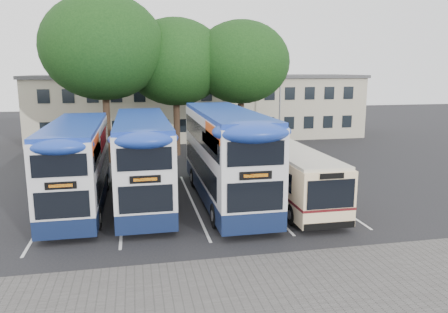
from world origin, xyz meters
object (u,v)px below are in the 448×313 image
bus_dd_mid (142,156)px  bus_dd_right (225,152)px  bus_dd_left (77,161)px  tree_left (103,47)px  tree_mid (175,62)px  tree_right (241,62)px  lamp_post (280,89)px  bus_single (290,172)px

bus_dd_mid → bus_dd_right: bus_dd_right is taller
bus_dd_left → bus_dd_mid: size_ratio=0.96×
bus_dd_mid → bus_dd_right: bearing=-8.1°
tree_left → bus_dd_right: 14.16m
tree_mid → tree_right: (4.98, -0.90, -0.01)m
lamp_post → tree_right: tree_right is taller
bus_dd_right → bus_single: (3.21, -0.86, -1.02)m
tree_right → bus_dd_left: (-11.07, -11.54, -4.95)m
tree_left → bus_dd_left: tree_left is taller
tree_left → bus_single: size_ratio=1.28×
bus_dd_left → tree_right: bearing=46.2°
bus_dd_mid → bus_dd_right: 4.22m
lamp_post → bus_dd_right: lamp_post is taller
lamp_post → bus_single: lamp_post is taller
bus_dd_left → bus_single: bus_dd_left is taller
bus_dd_left → bus_dd_mid: (3.14, 0.12, 0.10)m
lamp_post → bus_single: bearing=-106.8°
lamp_post → tree_left: 15.31m
lamp_post → bus_dd_right: bearing=-118.1°
bus_dd_left → tree_mid: bearing=63.9°
lamp_post → tree_mid: bearing=-167.0°
lamp_post → tree_mid: size_ratio=0.85×
tree_right → bus_dd_left: tree_right is taller
lamp_post → bus_dd_mid: size_ratio=0.86×
bus_dd_mid → bus_single: 7.57m
lamp_post → bus_dd_mid: 19.11m
tree_mid → lamp_post: bearing=13.0°
bus_dd_left → bus_dd_right: size_ratio=0.90×
tree_left → bus_dd_mid: size_ratio=1.13×
tree_left → tree_right: bearing=4.3°
lamp_post → tree_right: 5.68m
tree_mid → tree_right: tree_mid is taller
tree_right → bus_dd_right: bearing=-107.3°
tree_left → tree_mid: bearing=17.7°
tree_mid → bus_dd_right: tree_mid is taller
lamp_post → bus_single: size_ratio=0.97×
tree_left → tree_mid: tree_left is taller
tree_left → bus_dd_mid: tree_left is taller
bus_dd_right → bus_single: bearing=-15.1°
tree_right → bus_dd_right: (-3.75, -12.01, -4.68)m
tree_right → bus_dd_mid: tree_right is taller
tree_right → bus_dd_right: tree_right is taller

